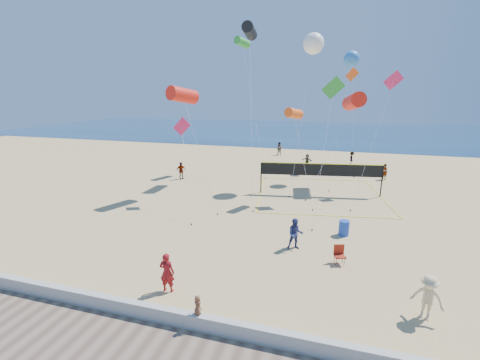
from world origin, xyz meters
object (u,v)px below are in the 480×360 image
(woman, at_px, (167,272))
(volleyball_net, at_px, (321,173))
(camp_chair, at_px, (339,253))
(trash_barrel, at_px, (344,228))

(woman, bearing_deg, volleyball_net, -115.17)
(camp_chair, bearing_deg, volleyball_net, 81.09)
(woman, distance_m, camp_chair, 8.46)
(woman, height_order, camp_chair, woman)
(woman, distance_m, volleyball_net, 16.89)
(camp_chair, relative_size, trash_barrel, 1.17)
(camp_chair, bearing_deg, woman, -164.02)
(camp_chair, bearing_deg, trash_barrel, 68.66)
(woman, bearing_deg, camp_chair, -153.24)
(woman, xyz_separation_m, camp_chair, (7.13, 4.54, -0.35))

